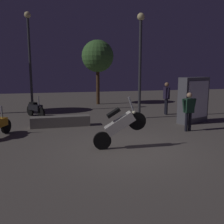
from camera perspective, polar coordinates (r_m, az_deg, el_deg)
name	(u,v)px	position (r m, az deg, el deg)	size (l,w,h in m)	color
ground_plane	(129,149)	(7.93, 3.96, -8.41)	(40.00, 40.00, 0.00)	#605951
motorcycle_white_foreground	(120,125)	(7.76, 1.74, -3.07)	(1.66, 0.38, 1.63)	black
motorcycle_black_parked_left	(35,109)	(13.59, -17.05, 0.73)	(0.99, 1.45, 1.11)	black
person_rider_beside	(189,109)	(10.40, 17.09, 0.76)	(0.66, 0.26, 1.56)	black
person_bystander_far	(166,95)	(13.94, 12.30, 3.73)	(0.26, 0.67, 1.76)	black
streetlamp_near	(29,50)	(15.24, -18.30, 13.16)	(0.36, 0.36, 5.60)	#38383D
streetlamp_far	(140,53)	(12.58, 6.46, 13.19)	(0.36, 0.36, 5.11)	#38383D
tree_left_bg	(98,56)	(17.75, -3.30, 12.52)	(2.20, 2.20, 4.46)	#4C331E
kiosk_billboard	(194,100)	(12.19, 18.09, 2.60)	(1.67, 1.02, 2.10)	#595960
planter_wall_low	(61,121)	(11.10, -11.61, -2.11)	(2.52, 0.50, 0.45)	gray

